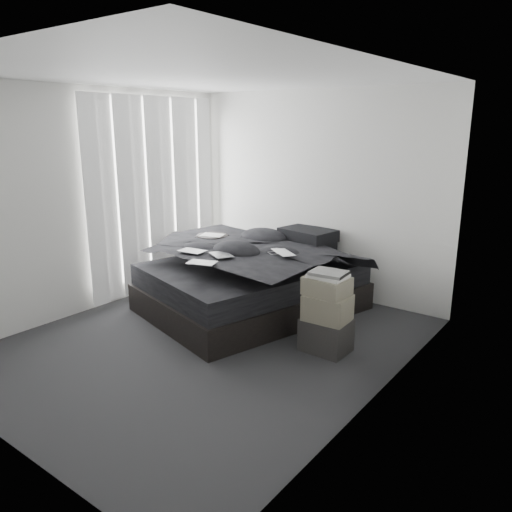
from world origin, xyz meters
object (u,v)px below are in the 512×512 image
Objects in this scene: box_lower at (326,335)px; side_stand at (213,263)px; bed at (251,296)px; laptop at (279,246)px.

side_stand is at bearing 161.28° from box_lower.
side_stand is at bearing 178.36° from bed.
box_lower is at bearing -4.31° from bed.
laptop is 0.50× the size of side_stand.
bed is 5.28× the size of box_lower.
side_stand is (-1.28, 0.32, -0.49)m from laptop.
laptop is at bearing 7.50° from bed.
laptop is 1.41m from side_stand.
side_stand reaches higher than bed.
bed is 0.83m from laptop.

